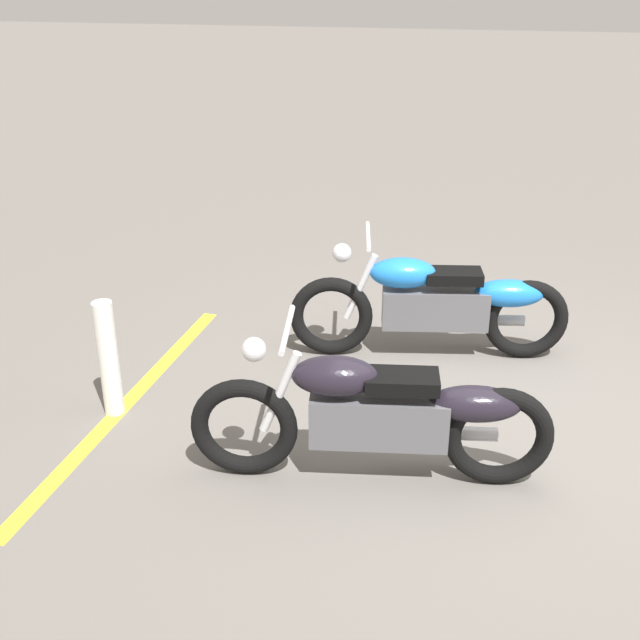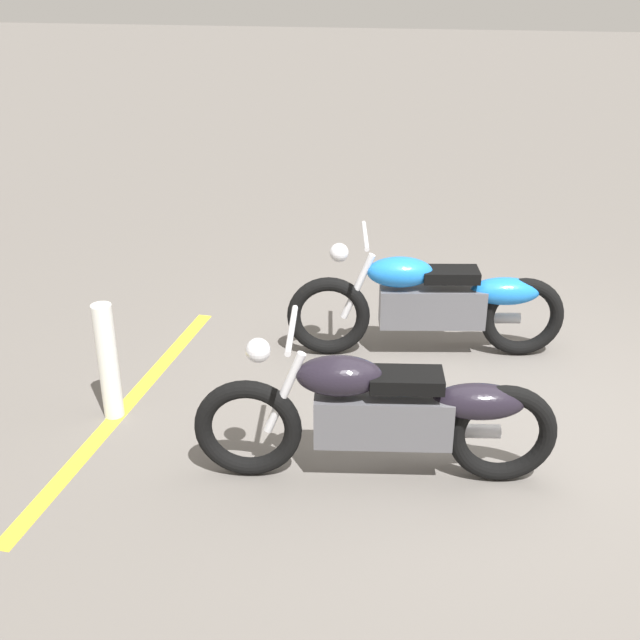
# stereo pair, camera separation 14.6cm
# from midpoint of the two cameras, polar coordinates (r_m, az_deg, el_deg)

# --- Properties ---
(ground_plane) EXTENTS (60.00, 60.00, 0.00)m
(ground_plane) POSITION_cam_midpoint_polar(r_m,az_deg,el_deg) (5.86, 13.23, -6.82)
(ground_plane) COLOR #66605B
(motorcycle_bright_foreground) EXTENTS (2.22, 0.70, 1.04)m
(motorcycle_bright_foreground) POSITION_cam_midpoint_polar(r_m,az_deg,el_deg) (6.42, 8.96, 1.19)
(motorcycle_bright_foreground) COLOR black
(motorcycle_bright_foreground) RESTS_ON ground
(motorcycle_dark_foreground) EXTENTS (2.23, 0.66, 1.04)m
(motorcycle_dark_foreground) POSITION_cam_midpoint_polar(r_m,az_deg,el_deg) (4.89, 5.18, -6.73)
(motorcycle_dark_foreground) COLOR black
(motorcycle_dark_foreground) RESTS_ON ground
(bollard_post) EXTENTS (0.14, 0.14, 0.86)m
(bollard_post) POSITION_cam_midpoint_polar(r_m,az_deg,el_deg) (5.73, -14.18, -2.72)
(bollard_post) COLOR white
(bollard_post) RESTS_ON ground
(parking_stripe_mid) EXTENTS (0.32, 3.20, 0.01)m
(parking_stripe_mid) POSITION_cam_midpoint_polar(r_m,az_deg,el_deg) (6.04, -12.88, -5.71)
(parking_stripe_mid) COLOR yellow
(parking_stripe_mid) RESTS_ON ground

